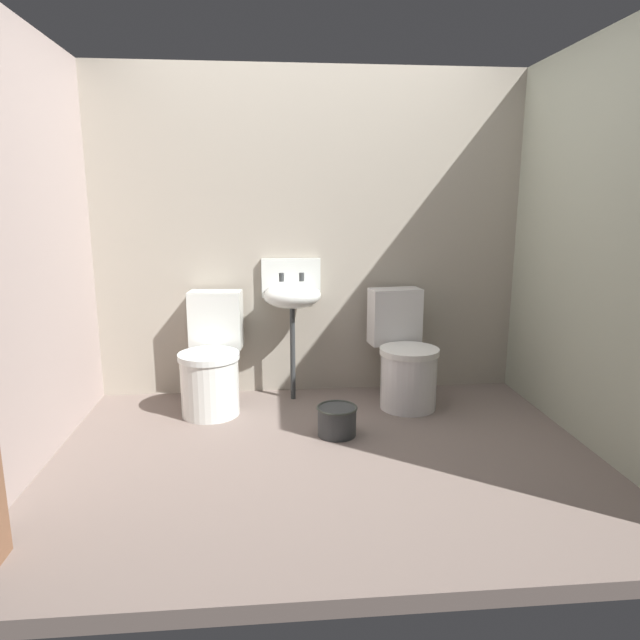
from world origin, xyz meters
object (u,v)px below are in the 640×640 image
at_px(toilet_left, 212,364).
at_px(sink, 292,294).
at_px(toilet_right, 404,359).
at_px(bucket, 337,420).

xyz_separation_m(toilet_left, sink, (0.55, 0.19, 0.43)).
bearing_deg(toilet_right, sink, -21.27).
relative_size(toilet_right, sink, 0.79).
height_order(toilet_left, sink, sink).
bearing_deg(sink, bucket, -71.01).
xyz_separation_m(toilet_left, bucket, (0.79, -0.50, -0.23)).
relative_size(toilet_left, toilet_right, 1.00).
bearing_deg(toilet_left, toilet_right, -174.76).
distance_m(toilet_left, toilet_right, 1.31).
height_order(toilet_right, sink, sink).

